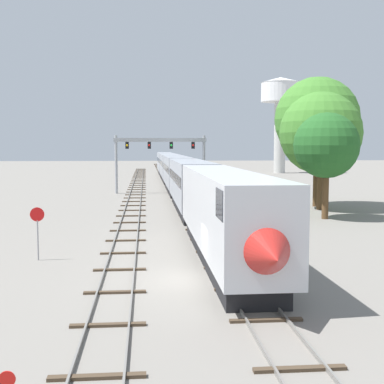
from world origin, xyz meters
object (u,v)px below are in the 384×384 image
Objects in this scene: trackside_tree_left at (317,120)px; trackside_tree_right at (326,146)px; trackside_tree_mid at (321,133)px; water_tower at (280,99)px; passenger_train at (177,173)px; signal_gantry at (160,151)px; stop_sign at (37,226)px.

trackside_tree_left is 9.70m from trackside_tree_right.
trackside_tree_mid is 6.62m from trackside_tree_right.
trackside_tree_mid is (-14.06, -68.79, -9.50)m from water_tower.
passenger_train is at bearing 120.82° from trackside_tree_mid.
passenger_train is at bearing -119.28° from water_tower.
trackside_tree_mid is at bearing -52.21° from signal_gantry.
trackside_tree_mid is (22.64, 20.53, 5.55)m from stop_sign.
passenger_train is 23.49m from trackside_tree_left.
trackside_tree_right is at bearing -101.82° from water_tower.
water_tower is (28.95, 49.59, 11.35)m from signal_gantry.
passenger_train is at bearing 76.52° from stop_sign.
trackside_tree_mid reaches higher than signal_gantry.
passenger_train is at bearing 125.58° from trackside_tree_left.
trackside_tree_mid is at bearing 42.20° from stop_sign.
passenger_train is 36.66× the size of stop_sign.
water_tower is 1.67× the size of trackside_tree_left.
passenger_train is 56.42m from water_tower.
signal_gantry is at bearing 78.96° from stop_sign.
water_tower is 70.85m from trackside_tree_mid.
trackside_tree_mid is at bearing 75.21° from trackside_tree_right.
trackside_tree_right is at bearing 34.17° from stop_sign.
trackside_tree_left is (13.18, -18.42, 6.24)m from passenger_train.
trackside_tree_left is 3.16m from trackside_tree_mid.
water_tower is at bearing 59.73° from signal_gantry.
stop_sign is 33.60m from trackside_tree_left.
passenger_train reaches higher than stop_sign.
trackside_tree_left reaches higher than passenger_train.
trackside_tree_left is 1.46× the size of trackside_tree_right.
trackside_tree_mid is at bearing -101.03° from trackside_tree_left.
trackside_tree_left is at bearing -101.57° from water_tower.
signal_gantry is 28.73m from trackside_tree_right.
water_tower reaches higher than passenger_train.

